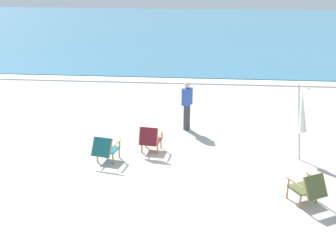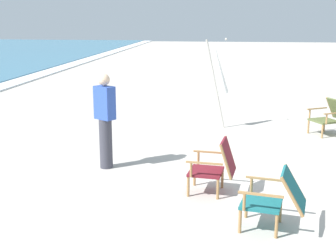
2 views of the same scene
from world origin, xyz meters
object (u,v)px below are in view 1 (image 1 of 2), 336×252
Objects in this scene: umbrella_furled_white at (302,112)px; person_near_chairs at (187,105)px; beach_chair_far_center at (105,148)px; beach_chair_front_left at (150,139)px; beach_chair_front_right at (308,188)px.

person_near_chairs is (-3.20, 1.84, -0.52)m from umbrella_furled_white.
umbrella_furled_white is (5.29, 0.82, 0.94)m from beach_chair_far_center.
beach_chair_front_left is 0.39× the size of umbrella_furled_white.
beach_chair_far_center is 3.41m from person_near_chairs.
umbrella_furled_white is 3.72m from person_near_chairs.
beach_chair_far_center is at bearing 161.66° from beach_chair_front_right.
beach_chair_front_right is 2.66m from umbrella_furled_white.
beach_chair_front_left reaches higher than beach_chair_front_right.
umbrella_furled_white is (0.30, 2.47, 0.94)m from beach_chair_front_right.
beach_chair_front_left is 4.55m from beach_chair_front_right.
beach_chair_front_right reaches higher than beach_chair_far_center.
beach_chair_front_right is 0.57× the size of person_near_chairs.
beach_chair_front_right is at bearing -96.85° from umbrella_furled_white.
beach_chair_front_left is at bearing 148.07° from beach_chair_front_right.
beach_chair_front_left is at bearing -179.12° from umbrella_furled_white.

